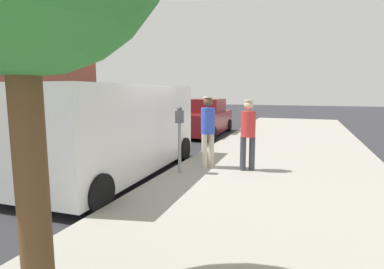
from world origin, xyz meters
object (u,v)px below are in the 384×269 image
parking_meter_near (180,128)px  pedestrian_in_blue (208,127)px  pedestrian_in_red (248,130)px  parked_sedan_ahead (204,119)px  parked_van (114,128)px

parking_meter_near → pedestrian_in_blue: (0.45, 0.71, -0.03)m
pedestrian_in_red → parked_sedan_ahead: pedestrian_in_red is taller
parking_meter_near → parked_van: bearing=-167.1°
pedestrian_in_blue → parked_van: 2.22m
parked_sedan_ahead → pedestrian_in_blue: bearing=-71.1°
parking_meter_near → pedestrian_in_red: pedestrian_in_red is taller
pedestrian_in_blue → pedestrian_in_red: bearing=3.4°
pedestrian_in_blue → parked_van: size_ratio=0.33×
pedestrian_in_blue → pedestrian_in_red: size_ratio=1.04×
pedestrian_in_blue → pedestrian_in_red: pedestrian_in_blue is taller
parking_meter_near → pedestrian_in_blue: 0.84m
parking_meter_near → parked_sedan_ahead: parking_meter_near is taller
parking_meter_near → pedestrian_in_red: 1.61m
parking_meter_near → parked_sedan_ahead: 7.34m
parking_meter_near → pedestrian_in_red: (1.42, 0.77, -0.08)m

